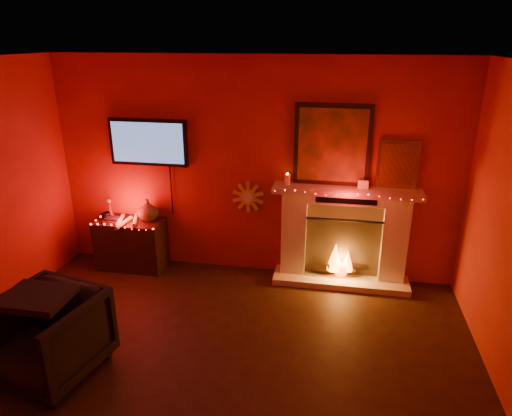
{
  "coord_description": "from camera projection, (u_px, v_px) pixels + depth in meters",
  "views": [
    {
      "loc": [
        1.01,
        -2.78,
        2.89
      ],
      "look_at": [
        0.19,
        1.7,
        1.16
      ],
      "focal_mm": 32.0,
      "sensor_mm": 36.0,
      "label": 1
    }
  ],
  "objects": [
    {
      "name": "room",
      "position": [
        187.0,
        264.0,
        3.28
      ],
      "size": [
        5.0,
        5.0,
        5.0
      ],
      "color": "black",
      "rests_on": "ground"
    },
    {
      "name": "fireplace",
      "position": [
        343.0,
        227.0,
        5.5
      ],
      "size": [
        1.72,
        0.4,
        2.18
      ],
      "color": "beige",
      "rests_on": "floor"
    },
    {
      "name": "tv",
      "position": [
        148.0,
        143.0,
        5.64
      ],
      "size": [
        1.0,
        0.07,
        1.24
      ],
      "color": "black",
      "rests_on": "room"
    },
    {
      "name": "sunburst_clock",
      "position": [
        248.0,
        197.0,
        5.69
      ],
      "size": [
        0.4,
        0.03,
        0.4
      ],
      "color": "gold",
      "rests_on": "room"
    },
    {
      "name": "console_table",
      "position": [
        132.0,
        241.0,
        5.97
      ],
      "size": [
        0.86,
        0.54,
        0.94
      ],
      "color": "black",
      "rests_on": "floor"
    },
    {
      "name": "armchair",
      "position": [
        48.0,
        335.0,
        4.06
      ],
      "size": [
        1.01,
        1.02,
        0.78
      ],
      "primitive_type": "imported",
      "rotation": [
        0.0,
        0.0,
        -0.22
      ],
      "color": "black",
      "rests_on": "floor"
    }
  ]
}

